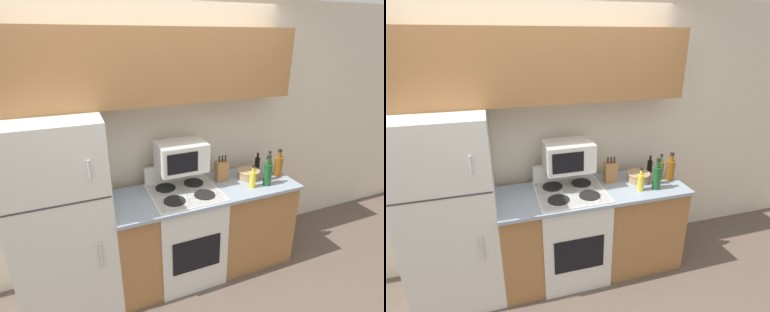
# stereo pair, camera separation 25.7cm
# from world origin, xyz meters

# --- Properties ---
(ground_plane) EXTENTS (12.00, 12.00, 0.00)m
(ground_plane) POSITION_xyz_m (0.00, 0.00, 0.00)
(ground_plane) COLOR brown
(wall_back) EXTENTS (8.00, 0.05, 2.55)m
(wall_back) POSITION_xyz_m (0.00, 0.70, 1.27)
(wall_back) COLOR beige
(wall_back) RESTS_ON ground_plane
(lower_cabinets) EXTENTS (1.74, 0.62, 0.90)m
(lower_cabinets) POSITION_xyz_m (0.37, 0.29, 0.45)
(lower_cabinets) COLOR #9E6B3D
(lower_cabinets) RESTS_ON ground_plane
(refrigerator) EXTENTS (0.74, 0.69, 1.69)m
(refrigerator) POSITION_xyz_m (-0.87, 0.33, 0.84)
(refrigerator) COLOR silver
(refrigerator) RESTS_ON ground_plane
(upper_cabinets) EXTENTS (2.47, 0.33, 0.60)m
(upper_cabinets) POSITION_xyz_m (0.00, 0.51, 1.99)
(upper_cabinets) COLOR #9E6B3D
(upper_cabinets) RESTS_ON refrigerator
(stove) EXTENTS (0.62, 0.60, 1.07)m
(stove) POSITION_xyz_m (0.15, 0.28, 0.47)
(stove) COLOR silver
(stove) RESTS_ON ground_plane
(microwave) EXTENTS (0.43, 0.32, 0.26)m
(microwave) POSITION_xyz_m (0.17, 0.40, 1.21)
(microwave) COLOR silver
(microwave) RESTS_ON stove
(knife_block) EXTENTS (0.12, 0.08, 0.26)m
(knife_block) POSITION_xyz_m (0.57, 0.37, 1.01)
(knife_block) COLOR #9E6B3D
(knife_block) RESTS_ON lower_cabinets
(bowl) EXTENTS (0.23, 0.23, 0.09)m
(bowl) POSITION_xyz_m (0.85, 0.32, 0.95)
(bowl) COLOR tan
(bowl) RESTS_ON lower_cabinets
(bottle_olive_oil) EXTENTS (0.06, 0.06, 0.26)m
(bottle_olive_oil) POSITION_xyz_m (1.07, 0.30, 1.01)
(bottle_olive_oil) COLOR #5B6619
(bottle_olive_oil) RESTS_ON lower_cabinets
(bottle_wine_green) EXTENTS (0.08, 0.08, 0.30)m
(bottle_wine_green) POSITION_xyz_m (0.93, 0.13, 1.02)
(bottle_wine_green) COLOR #194C23
(bottle_wine_green) RESTS_ON lower_cabinets
(bottle_whiskey) EXTENTS (0.08, 0.08, 0.28)m
(bottle_whiskey) POSITION_xyz_m (1.15, 0.26, 1.01)
(bottle_whiskey) COLOR brown
(bottle_whiskey) RESTS_ON lower_cabinets
(bottle_cooking_spray) EXTENTS (0.06, 0.06, 0.22)m
(bottle_cooking_spray) POSITION_xyz_m (0.77, 0.13, 0.99)
(bottle_cooking_spray) COLOR gold
(bottle_cooking_spray) RESTS_ON lower_cabinets
(bottle_soy_sauce) EXTENTS (0.05, 0.05, 0.18)m
(bottle_soy_sauce) POSITION_xyz_m (1.05, 0.47, 0.97)
(bottle_soy_sauce) COLOR black
(bottle_soy_sauce) RESTS_ON lower_cabinets
(bottle_vinegar) EXTENTS (0.06, 0.06, 0.24)m
(bottle_vinegar) POSITION_xyz_m (0.98, 0.21, 1.00)
(bottle_vinegar) COLOR olive
(bottle_vinegar) RESTS_ON lower_cabinets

